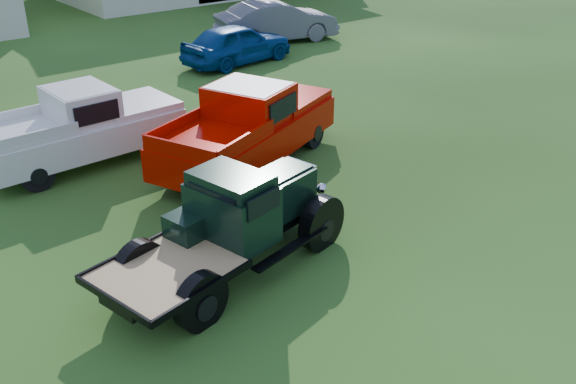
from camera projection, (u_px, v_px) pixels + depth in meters
ground at (322, 273)px, 11.16m from camera, size 120.00×120.00×0.00m
vintage_flatbed at (229, 224)px, 10.84m from camera, size 4.91×2.77×1.84m
red_pickup at (248, 126)px, 14.88m from camera, size 5.73×3.93×1.95m
white_pickup at (80, 127)px, 15.02m from camera, size 4.94×2.08×1.79m
misc_car_blue at (237, 43)px, 23.02m from camera, size 4.37×2.13×1.44m
misc_car_grey at (277, 21)px, 25.96m from camera, size 5.17×2.80×1.62m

